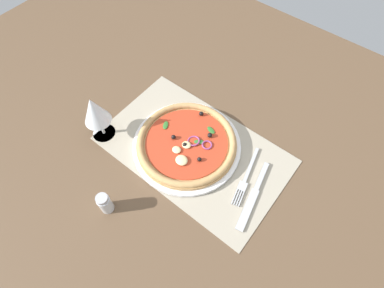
# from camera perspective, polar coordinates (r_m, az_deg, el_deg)

# --- Properties ---
(ground_plane) EXTENTS (1.90, 1.40, 0.02)m
(ground_plane) POSITION_cam_1_polar(r_m,az_deg,el_deg) (0.85, 0.32, -1.51)
(ground_plane) COLOR brown
(placemat) EXTENTS (0.51, 0.31, 0.00)m
(placemat) POSITION_cam_1_polar(r_m,az_deg,el_deg) (0.83, 0.33, -1.03)
(placemat) COLOR #A39984
(placemat) RESTS_ON ground_plane
(plate) EXTENTS (0.30, 0.30, 0.01)m
(plate) POSITION_cam_1_polar(r_m,az_deg,el_deg) (0.83, -1.02, -0.31)
(plate) COLOR white
(plate) RESTS_ON placemat
(pizza) EXTENTS (0.27, 0.27, 0.03)m
(pizza) POSITION_cam_1_polar(r_m,az_deg,el_deg) (0.82, -1.02, 0.26)
(pizza) COLOR tan
(pizza) RESTS_ON plate
(fork) EXTENTS (0.06, 0.18, 0.00)m
(fork) POSITION_cam_1_polar(r_m,az_deg,el_deg) (0.80, 10.08, -6.48)
(fork) COLOR #B2B5BA
(fork) RESTS_ON placemat
(knife) EXTENTS (0.06, 0.20, 0.01)m
(knife) POSITION_cam_1_polar(r_m,az_deg,el_deg) (0.78, 11.54, -9.55)
(knife) COLOR #B2B5BA
(knife) RESTS_ON placemat
(wine_glass) EXTENTS (0.07, 0.07, 0.15)m
(wine_glass) POSITION_cam_1_polar(r_m,az_deg,el_deg) (0.82, -17.96, 5.87)
(wine_glass) COLOR silver
(wine_glass) RESTS_ON ground_plane
(pepper_shaker) EXTENTS (0.03, 0.03, 0.07)m
(pepper_shaker) POSITION_cam_1_polar(r_m,az_deg,el_deg) (0.76, -16.18, -10.73)
(pepper_shaker) COLOR silver
(pepper_shaker) RESTS_ON ground_plane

